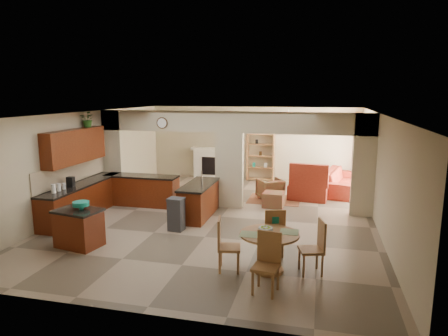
% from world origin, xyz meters
% --- Properties ---
extents(floor, '(10.00, 10.00, 0.00)m').
position_xyz_m(floor, '(0.00, 0.00, 0.00)').
color(floor, gray).
rests_on(floor, ground).
extents(ceiling, '(10.00, 10.00, 0.00)m').
position_xyz_m(ceiling, '(0.00, 0.00, 2.80)').
color(ceiling, white).
rests_on(ceiling, wall_back).
extents(wall_back, '(8.00, 0.00, 8.00)m').
position_xyz_m(wall_back, '(0.00, 5.00, 1.40)').
color(wall_back, tan).
rests_on(wall_back, floor).
extents(wall_front, '(8.00, 0.00, 8.00)m').
position_xyz_m(wall_front, '(0.00, -5.00, 1.40)').
color(wall_front, tan).
rests_on(wall_front, floor).
extents(wall_left, '(0.00, 10.00, 10.00)m').
position_xyz_m(wall_left, '(-4.00, 0.00, 1.40)').
color(wall_left, tan).
rests_on(wall_left, floor).
extents(wall_right, '(0.00, 10.00, 10.00)m').
position_xyz_m(wall_right, '(4.00, 0.00, 1.40)').
color(wall_right, tan).
rests_on(wall_right, floor).
extents(partition_left_pier, '(0.60, 0.25, 2.80)m').
position_xyz_m(partition_left_pier, '(-3.70, 1.00, 1.40)').
color(partition_left_pier, tan).
rests_on(partition_left_pier, floor).
extents(partition_center_pier, '(0.80, 0.25, 2.20)m').
position_xyz_m(partition_center_pier, '(0.00, 1.00, 1.10)').
color(partition_center_pier, tan).
rests_on(partition_center_pier, floor).
extents(partition_right_pier, '(0.60, 0.25, 2.80)m').
position_xyz_m(partition_right_pier, '(3.70, 1.00, 1.40)').
color(partition_right_pier, tan).
rests_on(partition_right_pier, floor).
extents(partition_header, '(8.00, 0.25, 0.60)m').
position_xyz_m(partition_header, '(0.00, 1.00, 2.50)').
color(partition_header, tan).
rests_on(partition_header, partition_center_pier).
extents(kitchen_counter, '(2.52, 3.29, 1.48)m').
position_xyz_m(kitchen_counter, '(-3.26, -0.25, 0.46)').
color(kitchen_counter, '#401407').
rests_on(kitchen_counter, floor).
extents(upper_cabinets, '(0.35, 2.40, 0.90)m').
position_xyz_m(upper_cabinets, '(-3.82, -0.80, 1.92)').
color(upper_cabinets, '#401407').
rests_on(upper_cabinets, wall_left).
extents(peninsula, '(0.70, 1.85, 0.91)m').
position_xyz_m(peninsula, '(-0.60, -0.11, 0.46)').
color(peninsula, '#401407').
rests_on(peninsula, floor).
extents(wall_clock, '(0.34, 0.03, 0.34)m').
position_xyz_m(wall_clock, '(-2.00, 0.85, 2.45)').
color(wall_clock, '#4A3018').
rests_on(wall_clock, partition_header).
extents(rug, '(1.60, 1.30, 0.01)m').
position_xyz_m(rug, '(1.20, 2.10, 0.01)').
color(rug, brown).
rests_on(rug, floor).
extents(fireplace, '(1.60, 0.35, 1.20)m').
position_xyz_m(fireplace, '(-1.60, 4.83, 0.61)').
color(fireplace, white).
rests_on(fireplace, floor).
extents(shelving_unit, '(1.00, 0.32, 1.80)m').
position_xyz_m(shelving_unit, '(0.35, 4.82, 0.90)').
color(shelving_unit, brown).
rests_on(shelving_unit, floor).
extents(window_a, '(0.02, 0.90, 1.90)m').
position_xyz_m(window_a, '(3.97, 2.30, 1.20)').
color(window_a, white).
rests_on(window_a, wall_right).
extents(window_b, '(0.02, 0.90, 1.90)m').
position_xyz_m(window_b, '(3.97, 4.00, 1.20)').
color(window_b, white).
rests_on(window_b, wall_right).
extents(glazed_door, '(0.02, 0.70, 2.10)m').
position_xyz_m(glazed_door, '(3.97, 3.15, 1.05)').
color(glazed_door, white).
rests_on(glazed_door, wall_right).
extents(drape_a_left, '(0.10, 0.28, 2.30)m').
position_xyz_m(drape_a_left, '(3.93, 1.70, 1.20)').
color(drape_a_left, '#3C1F18').
rests_on(drape_a_left, wall_right).
extents(drape_a_right, '(0.10, 0.28, 2.30)m').
position_xyz_m(drape_a_right, '(3.93, 2.90, 1.20)').
color(drape_a_right, '#3C1F18').
rests_on(drape_a_right, wall_right).
extents(drape_b_left, '(0.10, 0.28, 2.30)m').
position_xyz_m(drape_b_left, '(3.93, 3.40, 1.20)').
color(drape_b_left, '#3C1F18').
rests_on(drape_b_left, wall_right).
extents(drape_b_right, '(0.10, 0.28, 2.30)m').
position_xyz_m(drape_b_right, '(3.93, 4.60, 1.20)').
color(drape_b_right, '#3C1F18').
rests_on(drape_b_right, wall_right).
extents(ceiling_fan, '(1.00, 1.00, 0.10)m').
position_xyz_m(ceiling_fan, '(1.50, 3.00, 2.56)').
color(ceiling_fan, white).
rests_on(ceiling_fan, ceiling).
extents(kitchen_island, '(1.07, 0.85, 0.83)m').
position_xyz_m(kitchen_island, '(-2.51, -2.79, 0.42)').
color(kitchen_island, '#401407').
rests_on(kitchen_island, floor).
extents(teal_bowl, '(0.35, 0.35, 0.17)m').
position_xyz_m(teal_bowl, '(-2.46, -2.73, 0.92)').
color(teal_bowl, '#138975').
rests_on(teal_bowl, kitchen_island).
extents(trash_can, '(0.38, 0.33, 0.75)m').
position_xyz_m(trash_can, '(-0.81, -1.32, 0.38)').
color(trash_can, '#2D2D2F').
rests_on(trash_can, floor).
extents(dining_table, '(1.11, 1.11, 0.76)m').
position_xyz_m(dining_table, '(1.69, -3.08, 0.50)').
color(dining_table, brown).
rests_on(dining_table, floor).
extents(fruit_bowl, '(0.26, 0.26, 0.14)m').
position_xyz_m(fruit_bowl, '(1.62, -3.13, 0.83)').
color(fruit_bowl, '#8AC229').
rests_on(fruit_bowl, dining_table).
extents(sofa, '(2.73, 1.52, 0.75)m').
position_xyz_m(sofa, '(3.30, 3.64, 0.38)').
color(sofa, maroon).
rests_on(sofa, floor).
extents(chaise, '(1.29, 1.10, 0.47)m').
position_xyz_m(chaise, '(2.24, 2.49, 0.24)').
color(chaise, maroon).
rests_on(chaise, floor).
extents(armchair, '(0.99, 1.00, 0.67)m').
position_xyz_m(armchair, '(1.07, 2.10, 0.33)').
color(armchair, maroon).
rests_on(armchair, floor).
extents(ottoman, '(0.64, 0.64, 0.44)m').
position_xyz_m(ottoman, '(1.27, 1.32, 0.22)').
color(ottoman, maroon).
rests_on(ottoman, floor).
extents(plant, '(0.42, 0.37, 0.45)m').
position_xyz_m(plant, '(-3.82, -0.11, 2.59)').
color(plant, '#174D14').
rests_on(plant, upper_cabinets).
extents(chair_north, '(0.53, 0.53, 1.02)m').
position_xyz_m(chair_north, '(1.69, -2.35, 0.55)').
color(chair_north, brown).
rests_on(chair_north, floor).
extents(chair_east, '(0.52, 0.52, 1.02)m').
position_xyz_m(chair_east, '(2.53, -2.94, 0.55)').
color(chair_east, brown).
rests_on(chair_east, floor).
extents(chair_south, '(0.48, 0.48, 1.02)m').
position_xyz_m(chair_south, '(1.75, -3.82, 0.55)').
color(chair_south, brown).
rests_on(chair_south, floor).
extents(chair_west, '(0.49, 0.49, 1.02)m').
position_xyz_m(chair_west, '(0.87, -3.21, 0.55)').
color(chair_west, brown).
rests_on(chair_west, floor).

